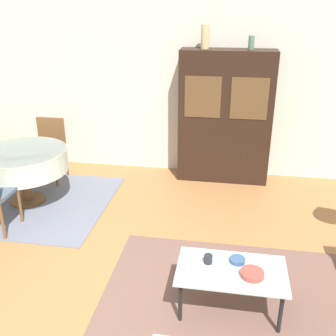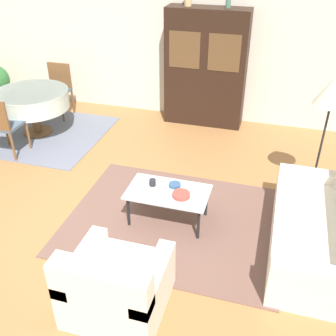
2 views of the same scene
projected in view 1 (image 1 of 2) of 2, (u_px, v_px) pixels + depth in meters
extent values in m
plane|color=#9E6B3D|center=(118.00, 332.00, 3.34)|extent=(14.00, 14.00, 0.00)
cube|color=beige|center=(179.00, 88.00, 6.11)|extent=(10.00, 0.06, 2.70)
cube|color=brown|center=(238.00, 308.00, 3.60)|extent=(2.58, 2.04, 0.01)
cube|color=slate|center=(27.00, 201.00, 5.53)|extent=(2.31, 1.95, 0.01)
cylinder|color=black|center=(180.00, 302.00, 3.39)|extent=(0.04, 0.04, 0.40)
cylinder|color=black|center=(281.00, 313.00, 3.26)|extent=(0.04, 0.04, 0.40)
cylinder|color=black|center=(186.00, 270.00, 3.79)|extent=(0.04, 0.04, 0.40)
cylinder|color=black|center=(276.00, 279.00, 3.67)|extent=(0.04, 0.04, 0.40)
cube|color=silver|center=(231.00, 271.00, 3.45)|extent=(0.96, 0.56, 0.02)
cube|color=black|center=(225.00, 118.00, 5.90)|extent=(1.37, 0.43, 1.98)
cube|color=brown|center=(203.00, 97.00, 5.62)|extent=(0.52, 0.01, 0.59)
cube|color=brown|center=(249.00, 99.00, 5.52)|extent=(0.52, 0.01, 0.59)
cylinder|color=brown|center=(28.00, 200.00, 5.53)|extent=(0.48, 0.48, 0.03)
cylinder|color=brown|center=(26.00, 186.00, 5.45)|extent=(0.14, 0.14, 0.45)
cylinder|color=beige|center=(22.00, 161.00, 5.30)|extent=(1.20, 1.20, 0.30)
cylinder|color=beige|center=(21.00, 152.00, 5.25)|extent=(1.21, 1.21, 0.03)
cylinder|color=brown|center=(20.00, 205.00, 4.93)|extent=(0.04, 0.04, 0.46)
cylinder|color=brown|center=(2.00, 222.00, 4.56)|extent=(0.04, 0.04, 0.46)
cylinder|color=brown|center=(56.00, 172.00, 5.90)|extent=(0.04, 0.04, 0.46)
cylinder|color=brown|center=(31.00, 170.00, 5.96)|extent=(0.04, 0.04, 0.46)
cylinder|color=brown|center=(67.00, 162.00, 6.27)|extent=(0.04, 0.04, 0.46)
cylinder|color=brown|center=(43.00, 160.00, 6.33)|extent=(0.04, 0.04, 0.46)
cube|color=#475666|center=(47.00, 151.00, 6.02)|extent=(0.44, 0.44, 0.04)
cube|color=brown|center=(51.00, 132.00, 6.11)|extent=(0.44, 0.04, 0.45)
cylinder|color=#232328|center=(208.00, 259.00, 3.52)|extent=(0.08, 0.08, 0.08)
cylinder|color=#9E4238|center=(252.00, 274.00, 3.36)|extent=(0.20, 0.20, 0.05)
cylinder|color=#33517A|center=(237.00, 260.00, 3.54)|extent=(0.14, 0.14, 0.04)
cylinder|color=tan|center=(205.00, 37.00, 5.50)|extent=(0.12, 0.12, 0.33)
cylinder|color=#4C7A60|center=(251.00, 43.00, 5.44)|extent=(0.08, 0.08, 0.19)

